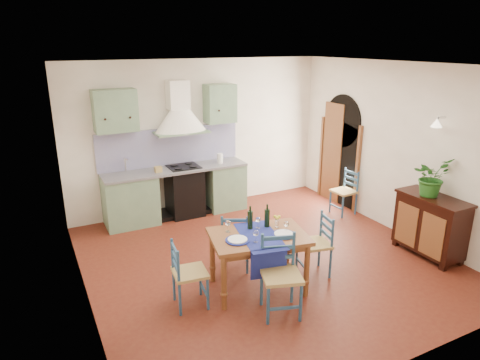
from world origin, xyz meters
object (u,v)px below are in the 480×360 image
dining_table (259,241)px  sideboard (430,224)px  chair_near (281,275)px  potted_plant (431,177)px

dining_table → sideboard: size_ratio=1.28×
chair_near → potted_plant: 2.84m
dining_table → chair_near: (-0.02, -0.55, -0.19)m
dining_table → potted_plant: potted_plant is taller
dining_table → potted_plant: 2.78m
potted_plant → dining_table: bearing=174.3°
chair_near → sideboard: chair_near is taller
chair_near → dining_table: bearing=88.2°
dining_table → chair_near: size_ratio=1.40×
sideboard → potted_plant: potted_plant is taller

